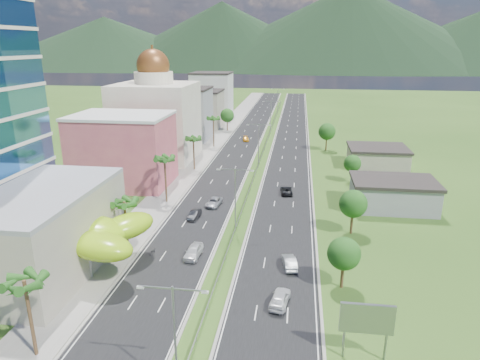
% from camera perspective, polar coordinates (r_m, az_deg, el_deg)
% --- Properties ---
extents(ground, '(500.00, 500.00, 0.00)m').
position_cam_1_polar(ground, '(62.89, -1.98, -10.66)').
color(ground, '#2D5119').
rests_on(ground, ground).
extents(road_left, '(11.00, 260.00, 0.04)m').
position_cam_1_polar(road_left, '(148.54, 1.04, 6.11)').
color(road_left, black).
rests_on(road_left, ground).
extents(road_right, '(11.00, 260.00, 0.04)m').
position_cam_1_polar(road_right, '(147.56, 6.87, 5.91)').
color(road_right, black).
rests_on(road_right, ground).
extents(sidewalk_left, '(7.00, 260.00, 0.12)m').
position_cam_1_polar(sidewalk_left, '(149.93, -2.58, 6.22)').
color(sidewalk_left, gray).
rests_on(sidewalk_left, ground).
extents(median_guardrail, '(0.10, 216.06, 0.76)m').
position_cam_1_polar(median_guardrail, '(130.18, 3.39, 4.69)').
color(median_guardrail, gray).
rests_on(median_guardrail, ground).
extents(streetlight_median_a, '(6.04, 0.25, 11.00)m').
position_cam_1_polar(streetlight_median_a, '(38.70, -8.71, -19.22)').
color(streetlight_median_a, gray).
rests_on(streetlight_median_a, ground).
extents(streetlight_median_b, '(6.04, 0.25, 11.00)m').
position_cam_1_polar(streetlight_median_b, '(69.19, -0.64, -1.82)').
color(streetlight_median_b, gray).
rests_on(streetlight_median_b, ground).
extents(streetlight_median_c, '(6.04, 0.25, 11.00)m').
position_cam_1_polar(streetlight_median_c, '(107.46, 2.51, 5.27)').
color(streetlight_median_c, gray).
rests_on(streetlight_median_c, ground).
extents(streetlight_median_d, '(6.04, 0.25, 11.00)m').
position_cam_1_polar(streetlight_median_d, '(151.58, 4.14, 8.89)').
color(streetlight_median_d, gray).
rests_on(streetlight_median_d, ground).
extents(streetlight_median_e, '(6.04, 0.25, 11.00)m').
position_cam_1_polar(streetlight_median_e, '(196.10, 5.04, 10.87)').
color(streetlight_median_e, gray).
rests_on(streetlight_median_e, ground).
extents(lime_canopy, '(18.00, 15.00, 7.40)m').
position_cam_1_polar(lime_canopy, '(63.62, -20.84, -6.55)').
color(lime_canopy, '#90C613').
rests_on(lime_canopy, ground).
extents(pink_shophouse, '(20.00, 15.00, 15.00)m').
position_cam_1_polar(pink_shophouse, '(96.95, -15.29, 3.73)').
color(pink_shophouse, '#BA4C5F').
rests_on(pink_shophouse, ground).
extents(domed_building, '(20.00, 20.00, 28.70)m').
position_cam_1_polar(domed_building, '(117.26, -11.12, 8.30)').
color(domed_building, beige).
rests_on(domed_building, ground).
extents(midrise_grey, '(16.00, 15.00, 16.00)m').
position_cam_1_polar(midrise_grey, '(141.10, -7.41, 8.65)').
color(midrise_grey, gray).
rests_on(midrise_grey, ground).
extents(midrise_beige, '(16.00, 15.00, 13.00)m').
position_cam_1_polar(midrise_beige, '(162.42, -5.37, 9.36)').
color(midrise_beige, gray).
rests_on(midrise_beige, ground).
extents(midrise_white, '(16.00, 15.00, 18.00)m').
position_cam_1_polar(midrise_white, '(184.38, -3.76, 11.17)').
color(midrise_white, silver).
rests_on(midrise_white, ground).
extents(billboard, '(5.20, 0.35, 6.20)m').
position_cam_1_polar(billboard, '(45.10, 16.56, -17.49)').
color(billboard, gray).
rests_on(billboard, ground).
extents(shed_near, '(15.00, 10.00, 5.00)m').
position_cam_1_polar(shed_near, '(86.06, 19.71, -1.92)').
color(shed_near, gray).
rests_on(shed_near, ground).
extents(shed_far, '(14.00, 12.00, 4.40)m').
position_cam_1_polar(shed_far, '(114.76, 17.82, 2.89)').
color(shed_far, gray).
rests_on(shed_far, ground).
extents(palm_tree_a, '(3.60, 3.60, 9.10)m').
position_cam_1_polar(palm_tree_a, '(46.54, -26.78, -12.39)').
color(palm_tree_a, '#47301C').
rests_on(palm_tree_a, ground).
extents(palm_tree_b, '(3.60, 3.60, 8.10)m').
position_cam_1_polar(palm_tree_b, '(65.91, -15.16, -3.19)').
color(palm_tree_b, '#47301C').
rests_on(palm_tree_b, ground).
extents(palm_tree_c, '(3.60, 3.60, 9.60)m').
position_cam_1_polar(palm_tree_c, '(83.31, -10.03, 2.57)').
color(palm_tree_c, '#47301C').
rests_on(palm_tree_c, ground).
extents(palm_tree_d, '(3.60, 3.60, 8.60)m').
position_cam_1_polar(palm_tree_d, '(105.02, -6.24, 5.33)').
color(palm_tree_d, '#47301C').
rests_on(palm_tree_d, ground).
extents(palm_tree_e, '(3.60, 3.60, 9.40)m').
position_cam_1_polar(palm_tree_e, '(128.83, -3.58, 8.04)').
color(palm_tree_e, '#47301C').
rests_on(palm_tree_e, ground).
extents(leafy_tree_lfar, '(4.90, 4.90, 8.05)m').
position_cam_1_polar(leafy_tree_lfar, '(153.53, -1.72, 8.60)').
color(leafy_tree_lfar, '#47301C').
rests_on(leafy_tree_lfar, ground).
extents(leafy_tree_ra, '(4.20, 4.20, 6.90)m').
position_cam_1_polar(leafy_tree_ra, '(55.86, 13.69, -9.54)').
color(leafy_tree_ra, '#47301C').
rests_on(leafy_tree_ra, ground).
extents(leafy_tree_rb, '(4.55, 4.55, 7.47)m').
position_cam_1_polar(leafy_tree_rb, '(71.55, 14.86, -3.10)').
color(leafy_tree_rb, '#47301C').
rests_on(leafy_tree_rb, ground).
extents(leafy_tree_rc, '(3.85, 3.85, 6.33)m').
position_cam_1_polar(leafy_tree_rc, '(98.65, 14.76, 2.14)').
color(leafy_tree_rc, '#47301C').
rests_on(leafy_tree_rc, ground).
extents(leafy_tree_rd, '(4.90, 4.90, 8.05)m').
position_cam_1_polar(leafy_tree_rd, '(127.12, 11.52, 6.34)').
color(leafy_tree_rd, '#47301C').
rests_on(leafy_tree_rd, ground).
extents(mountain_ridge, '(860.00, 140.00, 90.00)m').
position_cam_1_polar(mountain_ridge, '(507.88, 13.91, 13.84)').
color(mountain_ridge, black).
rests_on(mountain_ridge, ground).
extents(car_white_near_left, '(2.32, 5.10, 1.70)m').
position_cam_1_polar(car_white_near_left, '(63.79, -6.22, -9.43)').
color(car_white_near_left, silver).
rests_on(car_white_near_left, road_left).
extents(car_dark_left, '(1.86, 4.39, 1.41)m').
position_cam_1_polar(car_dark_left, '(77.10, -6.12, -4.60)').
color(car_dark_left, black).
rests_on(car_dark_left, road_left).
extents(car_silver_mid_left, '(2.96, 5.32, 1.41)m').
position_cam_1_polar(car_silver_mid_left, '(82.66, -3.47, -2.96)').
color(car_silver_mid_left, '#9C9DA3').
rests_on(car_silver_mid_left, road_left).
extents(car_yellow_far_left, '(2.60, 4.83, 1.33)m').
position_cam_1_polar(car_yellow_far_left, '(138.09, 0.78, 5.52)').
color(car_yellow_far_left, orange).
rests_on(car_yellow_far_left, road_left).
extents(car_white_near_right, '(2.76, 5.22, 1.69)m').
position_cam_1_polar(car_white_near_right, '(53.19, 5.35, -15.40)').
color(car_white_near_right, silver).
rests_on(car_white_near_right, road_right).
extents(car_silver_right, '(2.44, 4.94, 1.56)m').
position_cam_1_polar(car_silver_right, '(61.10, 6.60, -10.81)').
color(car_silver_right, '#ABAFB3').
rests_on(car_silver_right, road_right).
extents(car_dark_far_right, '(2.81, 5.25, 1.40)m').
position_cam_1_polar(car_dark_far_right, '(89.64, 6.22, -1.36)').
color(car_dark_far_right, black).
rests_on(car_dark_far_right, road_right).
extents(motorcycle, '(0.62, 1.83, 1.16)m').
position_cam_1_polar(motorcycle, '(65.53, -11.58, -9.20)').
color(motorcycle, black).
rests_on(motorcycle, road_left).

